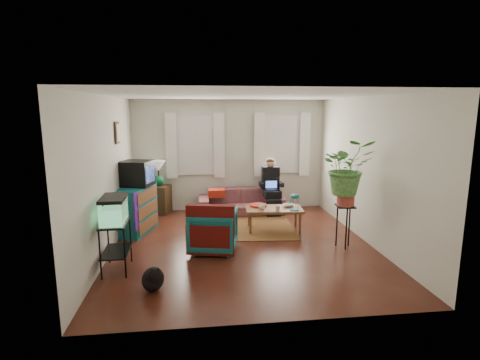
{
  "coord_description": "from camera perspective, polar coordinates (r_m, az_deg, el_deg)",
  "views": [
    {
      "loc": [
        -0.8,
        -6.28,
        2.37
      ],
      "look_at": [
        0.0,
        0.4,
        1.1
      ],
      "focal_mm": 28.0,
      "sensor_mm": 36.0,
      "label": 1
    }
  ],
  "objects": [
    {
      "name": "aquarium_stand",
      "position": [
        5.92,
        -18.36,
        -9.58
      ],
      "size": [
        0.39,
        0.68,
        0.75
      ],
      "primitive_type": "cube",
      "rotation": [
        0.0,
        0.0,
        0.03
      ],
      "color": "black",
      "rests_on": "floor"
    },
    {
      "name": "area_rug",
      "position": [
        7.65,
        0.6,
        -7.3
      ],
      "size": [
        2.11,
        1.74,
        0.01
      ],
      "primitive_type": "cube",
      "rotation": [
        0.0,
        0.0,
        -0.07
      ],
      "color": "brown",
      "rests_on": "floor"
    },
    {
      "name": "birdcage",
      "position": [
        7.31,
        8.34,
        -3.32
      ],
      "size": [
        0.2,
        0.2,
        0.32
      ],
      "primitive_type": null,
      "rotation": [
        0.0,
        0.0,
        -0.09
      ],
      "color": "#115B6B",
      "rests_on": "coffee_table"
    },
    {
      "name": "window_left",
      "position": [
        8.8,
        -6.82,
        5.26
      ],
      "size": [
        1.08,
        0.04,
        1.38
      ],
      "primitive_type": "cube",
      "color": "white",
      "rests_on": "wall_back"
    },
    {
      "name": "side_table",
      "position": [
        8.86,
        -12.15,
        -2.91
      ],
      "size": [
        0.55,
        0.55,
        0.65
      ],
      "primitive_type": "cube",
      "rotation": [
        0.0,
        0.0,
        -0.3
      ],
      "color": "#391E15",
      "rests_on": "floor"
    },
    {
      "name": "black_cat",
      "position": [
        5.25,
        -13.14,
        -14.16
      ],
      "size": [
        0.4,
        0.51,
        0.38
      ],
      "primitive_type": "ellipsoid",
      "rotation": [
        0.0,
        0.0,
        0.28
      ],
      "color": "black",
      "rests_on": "floor"
    },
    {
      "name": "crt_tv",
      "position": [
        7.53,
        -15.46,
        1.0
      ],
      "size": [
        0.68,
        0.64,
        0.49
      ],
      "primitive_type": "cube",
      "rotation": [
        0.0,
        0.0,
        -0.28
      ],
      "color": "black",
      "rests_on": "dresser"
    },
    {
      "name": "table_lamp",
      "position": [
        8.74,
        -12.3,
        0.92
      ],
      "size": [
        0.42,
        0.42,
        0.59
      ],
      "primitive_type": null,
      "rotation": [
        0.0,
        0.0,
        -0.3
      ],
      "color": "white",
      "rests_on": "side_table"
    },
    {
      "name": "wall_right",
      "position": [
        7.07,
        18.84,
        1.4
      ],
      "size": [
        0.01,
        5.0,
        2.6
      ],
      "primitive_type": "cube",
      "color": "silver",
      "rests_on": "floor"
    },
    {
      "name": "picture_frame",
      "position": [
        7.29,
        -18.14,
        6.85
      ],
      "size": [
        0.04,
        0.32,
        0.4
      ],
      "primitive_type": "cube",
      "color": "#3D2616",
      "rests_on": "wall_left"
    },
    {
      "name": "sofa",
      "position": [
        8.63,
        0.16,
        -2.65
      ],
      "size": [
        1.95,
        0.79,
        0.76
      ],
      "primitive_type": "imported",
      "rotation": [
        0.0,
        0.0,
        -0.01
      ],
      "color": "brown",
      "rests_on": "floor"
    },
    {
      "name": "curtains_right",
      "position": [
        8.96,
        6.47,
        5.36
      ],
      "size": [
        1.36,
        0.06,
        1.5
      ],
      "primitive_type": "cube",
      "color": "white",
      "rests_on": "wall_back"
    },
    {
      "name": "coffee_table",
      "position": [
        7.5,
        5.17,
        -5.96
      ],
      "size": [
        1.15,
        0.7,
        0.46
      ],
      "primitive_type": "cube",
      "rotation": [
        0.0,
        0.0,
        -0.09
      ],
      "color": "brown",
      "rests_on": "floor"
    },
    {
      "name": "cup_b",
      "position": [
        7.26,
        5.77,
        -4.28
      ],
      "size": [
        0.11,
        0.11,
        0.09
      ],
      "primitive_type": "imported",
      "rotation": [
        0.0,
        0.0,
        -0.09
      ],
      "color": "beige",
      "rests_on": "coffee_table"
    },
    {
      "name": "ceiling",
      "position": [
        6.34,
        0.44,
        12.76
      ],
      "size": [
        4.5,
        5.0,
        0.01
      ],
      "primitive_type": "cube",
      "color": "white",
      "rests_on": "wall_back"
    },
    {
      "name": "wall_left",
      "position": [
        6.54,
        -19.54,
        0.65
      ],
      "size": [
        0.01,
        5.0,
        2.6
      ],
      "primitive_type": "cube",
      "color": "silver",
      "rests_on": "floor"
    },
    {
      "name": "bowl",
      "position": [
        7.57,
        7.38,
        -3.85
      ],
      "size": [
        0.23,
        0.23,
        0.05
      ],
      "primitive_type": "imported",
      "rotation": [
        0.0,
        0.0,
        -0.09
      ],
      "color": "white",
      "rests_on": "coffee_table"
    },
    {
      "name": "cup_a",
      "position": [
        7.3,
        3.35,
        -4.13
      ],
      "size": [
        0.13,
        0.13,
        0.1
      ],
      "primitive_type": "imported",
      "rotation": [
        0.0,
        0.0,
        -0.09
      ],
      "color": "white",
      "rests_on": "coffee_table"
    },
    {
      "name": "aquarium",
      "position": [
        5.76,
        -18.69,
        -4.23
      ],
      "size": [
        0.35,
        0.62,
        0.39
      ],
      "primitive_type": "cube",
      "rotation": [
        0.0,
        0.0,
        0.03
      ],
      "color": "#7FD899",
      "rests_on": "aquarium_stand"
    },
    {
      "name": "potted_plant",
      "position": [
        6.58,
        15.97,
        0.62
      ],
      "size": [
        0.92,
        0.82,
        0.95
      ],
      "primitive_type": "imported",
      "rotation": [
        0.0,
        0.0,
        -0.09
      ],
      "color": "#599947",
      "rests_on": "plant_stand"
    },
    {
      "name": "seated_person",
      "position": [
        8.69,
        4.76,
        -1.25
      ],
      "size": [
        0.49,
        0.6,
        1.16
      ],
      "primitive_type": null,
      "rotation": [
        0.0,
        0.0,
        -0.01
      ],
      "color": "black",
      "rests_on": "sofa"
    },
    {
      "name": "armchair",
      "position": [
        6.41,
        -4.06,
        -7.37
      ],
      "size": [
        0.89,
        0.85,
        0.77
      ],
      "primitive_type": "imported",
      "rotation": [
        0.0,
        0.0,
        2.93
      ],
      "color": "#135775",
      "rests_on": "floor"
    },
    {
      "name": "plant_stand",
      "position": [
        6.78,
        15.58,
        -6.83
      ],
      "size": [
        0.34,
        0.34,
        0.75
      ],
      "primitive_type": "cube",
      "rotation": [
        0.0,
        0.0,
        -0.09
      ],
      "color": "black",
      "rests_on": "floor"
    },
    {
      "name": "snack_tray",
      "position": [
        7.55,
        2.8,
        -3.87
      ],
      "size": [
        0.37,
        0.37,
        0.04
      ],
      "primitive_type": "cylinder",
      "rotation": [
        0.0,
        0.0,
        -0.09
      ],
      "color": "#B21414",
      "rests_on": "coffee_table"
    },
    {
      "name": "floor",
      "position": [
        6.76,
        0.41,
        -9.83
      ],
      "size": [
        4.5,
        5.0,
        0.01
      ],
      "primitive_type": "cube",
      "color": "#4F2B14",
      "rests_on": "ground"
    },
    {
      "name": "wall_front",
      "position": [
        4.01,
        4.92,
        -4.82
      ],
      "size": [
        4.5,
        0.01,
        2.6
      ],
      "primitive_type": "cube",
      "color": "silver",
      "rests_on": "floor"
    },
    {
      "name": "window_right",
      "position": [
        9.04,
        6.35,
        5.41
      ],
      "size": [
        1.08,
        0.04,
        1.38
      ],
      "primitive_type": "cube",
      "color": "white",
      "rests_on": "wall_back"
    },
    {
      "name": "curtains_left",
      "position": [
        8.72,
        -6.82,
        5.21
      ],
      "size": [
        1.36,
        0.06,
        1.5
      ],
      "primitive_type": "cube",
      "color": "white",
      "rests_on": "wall_back"
    },
    {
      "name": "wall_back",
      "position": [
        8.89,
        -1.61,
        3.76
      ],
      "size": [
        4.5,
        0.01,
        2.6
      ],
      "primitive_type": "cube",
      "color": "silver",
      "rests_on": "floor"
    },
    {
      "name": "serape_throw",
      "position": [
        6.08,
        -4.55,
        -6.79
      ],
      "size": [
        0.8,
        0.34,
        0.64
      ],
      "primitive_type": "cube",
      "rotation": [
        0.0,
        0.0,
        -0.21
      ],
      "color": "#9E0A0A",
      "rests_on": "armchair"
    },
    {
      "name": "dresser",
      "position": [
        7.59,
        -15.66,
        -4.33
      ],
      "size": [
        0.77,
        1.11,
        0.91
      ],
      "primitive_type": "cube",
      "rotation": [
        0.0,
        0.0,
        -0.28
      ],
      "color": "#125471",
      "rests_on": "floor"
    }
  ]
}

